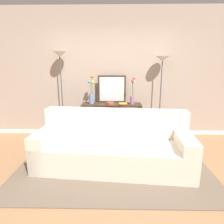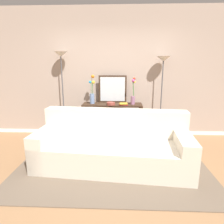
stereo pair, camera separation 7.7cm
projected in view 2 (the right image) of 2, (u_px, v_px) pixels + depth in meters
name	position (u px, v px, depth m)	size (l,w,h in m)	color
ground_plane	(113.00, 178.00, 2.92)	(16.00, 16.00, 0.02)	#936B47
back_wall	(116.00, 74.00, 4.49)	(12.00, 0.15, 2.86)	white
area_rug	(112.00, 169.00, 3.13)	(3.06, 1.81, 0.01)	brown
couch	(113.00, 147.00, 3.22)	(2.50, 1.17, 0.88)	beige
console_table	(112.00, 115.00, 4.35)	(1.30, 0.39, 0.79)	#382619
floor_lamp_left	(62.00, 71.00, 4.24)	(0.28, 0.28, 1.90)	#4C4C51
floor_lamp_right	(163.00, 75.00, 4.17)	(0.28, 0.28, 1.80)	#4C4C51
wall_mirror	(113.00, 89.00, 4.38)	(0.62, 0.02, 0.60)	#382619
vase_tall_flowers	(92.00, 94.00, 4.27)	(0.13, 0.11, 0.63)	#6B84AD
vase_short_flowers	(133.00, 94.00, 4.19)	(0.10, 0.11, 0.58)	gray
fruit_bowl	(111.00, 104.00, 4.16)	(0.18, 0.18, 0.06)	brown
book_stack	(123.00, 104.00, 4.17)	(0.18, 0.17, 0.04)	maroon
book_row_under_console	(96.00, 135.00, 4.48)	(0.31, 0.18, 0.13)	#1E7075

